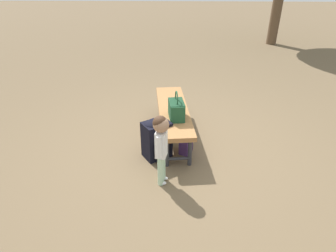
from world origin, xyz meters
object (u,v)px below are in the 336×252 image
object	(u,v)px
park_bench	(173,112)
backpack_large	(157,137)
handbag	(176,109)
backpack_small	(186,144)
child_standing	(161,140)

from	to	relation	value
park_bench	backpack_large	bearing A→B (deg)	-21.57
park_bench	backpack_large	distance (m)	0.55
handbag	backpack_small	bearing A→B (deg)	44.39
backpack_large	handbag	bearing A→B (deg)	132.10
park_bench	handbag	world-z (taller)	handbag
handbag	backpack_small	distance (m)	0.47
child_standing	handbag	bearing A→B (deg)	168.06
handbag	child_standing	xyz separation A→B (m)	(0.73, -0.15, -0.02)
handbag	backpack_small	xyz separation A→B (m)	(0.13, 0.13, -0.43)
child_standing	backpack_large	bearing A→B (deg)	-170.42
backpack_small	park_bench	bearing A→B (deg)	-157.00
backpack_small	child_standing	bearing A→B (deg)	-25.61
handbag	backpack_small	world-z (taller)	handbag
backpack_large	child_standing	bearing A→B (deg)	9.58
child_standing	backpack_large	size ratio (longest dim) A/B	1.50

